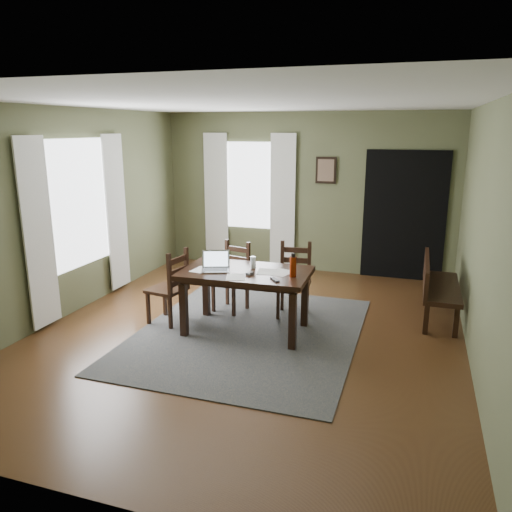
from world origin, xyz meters
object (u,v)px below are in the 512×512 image
(dining_table, at_px, (246,278))
(laptop, at_px, (216,265))
(chair_back_left, at_px, (232,278))
(bench, at_px, (436,284))
(chair_back_right, at_px, (294,281))
(chair_end, at_px, (170,288))
(water_bottle, at_px, (293,266))

(dining_table, relative_size, laptop, 3.86)
(chair_back_left, height_order, bench, chair_back_left)
(chair_back_left, bearing_deg, chair_back_right, 18.31)
(chair_back_right, xyz_separation_m, laptop, (-0.78, -0.80, 0.36))
(chair_end, height_order, chair_back_right, chair_back_right)
(dining_table, height_order, chair_back_left, chair_back_left)
(dining_table, height_order, laptop, laptop)
(chair_back_left, distance_m, water_bottle, 1.32)
(bench, bearing_deg, chair_back_right, 104.83)
(chair_back_left, height_order, water_bottle, water_bottle)
(dining_table, height_order, water_bottle, water_bottle)
(bench, xyz_separation_m, laptop, (-2.55, -1.27, 0.36))
(dining_table, bearing_deg, laptop, -170.30)
(chair_back_right, distance_m, laptop, 1.17)
(water_bottle, bearing_deg, chair_back_left, 144.91)
(chair_end, bearing_deg, bench, 120.29)
(bench, bearing_deg, laptop, 116.42)
(chair_end, relative_size, bench, 0.69)
(chair_back_left, bearing_deg, dining_table, -43.77)
(chair_back_left, distance_m, laptop, 0.82)
(chair_end, relative_size, chair_back_left, 1.03)
(chair_back_right, bearing_deg, chair_back_left, 178.81)
(bench, bearing_deg, water_bottle, 128.15)
(dining_table, bearing_deg, chair_back_left, 121.16)
(chair_back_right, height_order, water_bottle, water_bottle)
(chair_end, bearing_deg, chair_back_right, 127.71)
(dining_table, bearing_deg, bench, 26.84)
(chair_back_right, height_order, bench, chair_back_right)
(chair_back_left, relative_size, laptop, 2.32)
(dining_table, distance_m, chair_back_right, 0.86)
(chair_back_right, bearing_deg, water_bottle, -83.62)
(chair_back_left, height_order, laptop, laptop)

